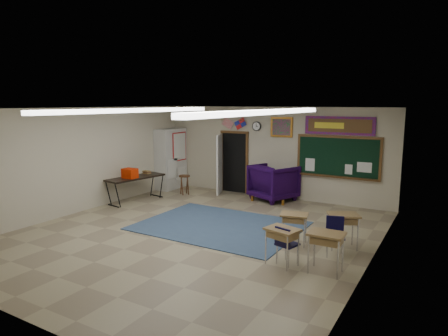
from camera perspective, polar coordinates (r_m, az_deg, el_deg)
The scene contains 25 objects.
floor at distance 9.83m, azimuth -4.11°, elevation -9.30°, with size 9.00×9.00×0.00m, color gray.
back_wall at distance 13.36m, azimuth 6.81°, elevation 2.24°, with size 8.00×0.04×3.00m, color #B7AE95.
front_wall at distance 6.38m, azimuth -27.96°, elevation -6.66°, with size 8.00×0.04×3.00m, color #B7AE95.
left_wall at distance 12.16m, azimuth -19.93°, elevation 1.04°, with size 0.04×9.00×3.00m, color #B7AE95.
right_wall at distance 7.94m, azimuth 20.34°, elevation -3.16°, with size 0.04×9.00×3.00m, color #B7AE95.
ceiling at distance 9.31m, azimuth -4.32°, elevation 8.47°, with size 8.00×9.00×0.04m, color silver.
area_rug at distance 10.36m, azimuth -0.65°, elevation -8.23°, with size 4.00×3.00×0.02m, color #344963.
fluorescent_strips at distance 9.31m, azimuth -4.32°, elevation 8.10°, with size 3.86×6.00×0.10m, color white, non-canonical shape.
doorway at distance 13.96m, azimuth 0.88°, elevation 0.77°, with size 1.10×0.89×2.16m.
chalkboard at distance 12.62m, azimuth 15.92°, elevation 1.36°, with size 2.55×0.14×1.30m.
bulletin_board at distance 12.53m, azimuth 16.13°, elevation 5.83°, with size 2.10×0.05×0.55m.
framed_art_print at distance 13.12m, azimuth 8.23°, elevation 5.81°, with size 0.75×0.05×0.65m.
wall_clock at distance 13.48m, azimuth 4.67°, elevation 5.96°, with size 0.32×0.05×0.32m.
wall_flags at distance 13.84m, azimuth 1.44°, elevation 6.62°, with size 1.16×0.06×0.70m, color red, non-canonical shape.
storage_cabinet at distance 14.76m, azimuth -7.58°, elevation 1.32°, with size 0.59×1.25×2.20m.
wingback_armchair at distance 13.04m, azimuth 7.12°, elevation -2.03°, with size 1.24×1.28×1.17m, color black.
student_chair_reading at distance 13.19m, azimuth 6.03°, elevation -2.43°, with size 0.46×0.46×0.91m, color black, non-canonical shape.
student_chair_desk_a at distance 8.03m, azimuth 9.03°, elevation -10.83°, with size 0.38×0.38×0.77m, color black, non-canonical shape.
student_chair_desk_b at distance 8.64m, azimuth 15.57°, elevation -9.49°, with size 0.40×0.40×0.80m, color black, non-canonical shape.
student_desk_front_left at distance 9.11m, azimuth 9.97°, elevation -8.33°, with size 0.68×0.57×0.71m.
student_desk_front_right at distance 9.11m, azimuth 16.62°, elevation -8.36°, with size 0.79×0.73×0.77m.
student_desk_back_left at distance 7.96m, azimuth 8.30°, elevation -10.77°, with size 0.71×0.60×0.74m.
student_desk_back_right at distance 7.77m, azimuth 14.35°, elevation -11.33°, with size 0.66×0.50×0.78m.
folding_table at distance 13.07m, azimuth -12.50°, elevation -2.79°, with size 0.96×2.02×1.11m.
wooden_stool at distance 13.81m, azimuth -5.66°, elevation -2.37°, with size 0.38×0.38×0.67m.
Camera 1 is at (5.30, -7.66, 3.14)m, focal length 32.00 mm.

